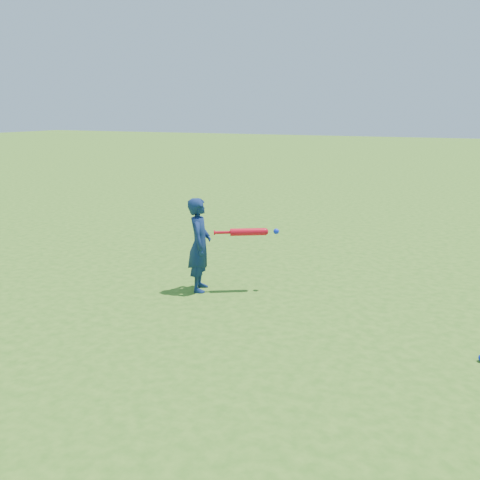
# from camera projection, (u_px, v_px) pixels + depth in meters

# --- Properties ---
(ground) EXTENTS (80.00, 80.00, 0.00)m
(ground) POSITION_uv_depth(u_px,v_px,m) (207.00, 286.00, 6.85)
(ground) COLOR #356919
(ground) RESTS_ON ground
(child) EXTENTS (0.41, 0.50, 1.17)m
(child) POSITION_uv_depth(u_px,v_px,m) (200.00, 245.00, 6.58)
(child) COLOR #11234F
(child) RESTS_ON ground
(bat_swing) EXTENTS (0.72, 0.44, 0.09)m
(bat_swing) POSITION_uv_depth(u_px,v_px,m) (251.00, 232.00, 6.54)
(bat_swing) COLOR red
(bat_swing) RESTS_ON ground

